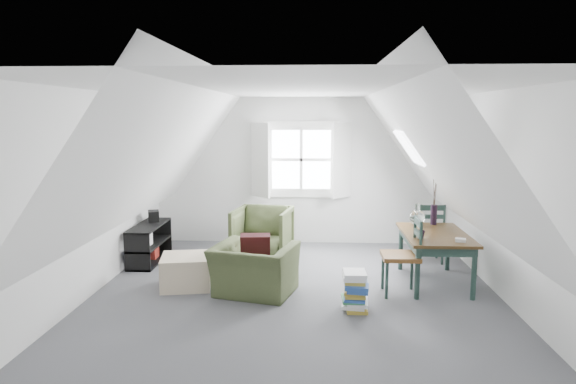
# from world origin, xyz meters

# --- Properties ---
(floor) EXTENTS (5.50, 5.50, 0.00)m
(floor) POSITION_xyz_m (0.00, 0.00, 0.00)
(floor) COLOR #4C4D51
(floor) RESTS_ON ground
(ceiling) EXTENTS (5.50, 5.50, 0.00)m
(ceiling) POSITION_xyz_m (0.00, 0.00, 2.50)
(ceiling) COLOR white
(ceiling) RESTS_ON wall_back
(wall_back) EXTENTS (5.00, 0.00, 5.00)m
(wall_back) POSITION_xyz_m (0.00, 2.75, 1.25)
(wall_back) COLOR silver
(wall_back) RESTS_ON ground
(wall_front) EXTENTS (5.00, 0.00, 5.00)m
(wall_front) POSITION_xyz_m (0.00, -2.75, 1.25)
(wall_front) COLOR silver
(wall_front) RESTS_ON ground
(wall_left) EXTENTS (0.00, 5.50, 5.50)m
(wall_left) POSITION_xyz_m (-2.50, 0.00, 1.25)
(wall_left) COLOR silver
(wall_left) RESTS_ON ground
(wall_right) EXTENTS (0.00, 5.50, 5.50)m
(wall_right) POSITION_xyz_m (2.50, 0.00, 1.25)
(wall_right) COLOR silver
(wall_right) RESTS_ON ground
(slope_left) EXTENTS (3.19, 5.50, 4.48)m
(slope_left) POSITION_xyz_m (-1.55, 0.00, 1.78)
(slope_left) COLOR white
(slope_left) RESTS_ON wall_left
(slope_right) EXTENTS (3.19, 5.50, 4.48)m
(slope_right) POSITION_xyz_m (1.55, 0.00, 1.78)
(slope_right) COLOR white
(slope_right) RESTS_ON wall_right
(dormer_window) EXTENTS (1.71, 0.35, 1.30)m
(dormer_window) POSITION_xyz_m (0.00, 2.68, 1.45)
(dormer_window) COLOR white
(dormer_window) RESTS_ON wall_back
(skylight) EXTENTS (0.35, 0.75, 0.47)m
(skylight) POSITION_xyz_m (1.55, 1.30, 1.75)
(skylight) COLOR white
(skylight) RESTS_ON slope_right
(armchair_near) EXTENTS (1.14, 1.06, 0.62)m
(armchair_near) POSITION_xyz_m (-0.50, 0.09, 0.00)
(armchair_near) COLOR #394324
(armchair_near) RESTS_ON floor
(armchair_far) EXTENTS (0.97, 0.99, 0.79)m
(armchair_far) POSITION_xyz_m (-0.57, 1.77, 0.00)
(armchair_far) COLOR #394324
(armchair_far) RESTS_ON floor
(throw_pillow) EXTENTS (0.39, 0.24, 0.39)m
(throw_pillow) POSITION_xyz_m (-0.50, 0.24, 0.55)
(throw_pillow) COLOR #380F12
(throw_pillow) RESTS_ON armchair_near
(ottoman) EXTENTS (0.71, 0.71, 0.41)m
(ottoman) POSITION_xyz_m (-1.42, 0.32, 0.20)
(ottoman) COLOR #C0AE91
(ottoman) RESTS_ON floor
(dining_table) EXTENTS (0.81, 1.35, 0.68)m
(dining_table) POSITION_xyz_m (1.80, 0.62, 0.59)
(dining_table) COLOR #35220E
(dining_table) RESTS_ON floor
(demijohn) EXTENTS (0.22, 0.22, 0.31)m
(demijohn) POSITION_xyz_m (1.65, 1.07, 0.80)
(demijohn) COLOR silver
(demijohn) RESTS_ON dining_table
(vase_twigs) EXTENTS (0.09, 0.10, 0.70)m
(vase_twigs) POSITION_xyz_m (1.90, 1.17, 0.83)
(vase_twigs) COLOR black
(vase_twigs) RESTS_ON dining_table
(cup) EXTENTS (0.11, 0.11, 0.10)m
(cup) POSITION_xyz_m (1.55, 0.32, 0.68)
(cup) COLOR black
(cup) RESTS_ON dining_table
(paper_box) EXTENTS (0.14, 0.11, 0.04)m
(paper_box) POSITION_xyz_m (2.00, 0.17, 0.70)
(paper_box) COLOR white
(paper_box) RESTS_ON dining_table
(dining_chair_far) EXTENTS (0.42, 0.42, 0.90)m
(dining_chair_far) POSITION_xyz_m (1.96, 1.63, 0.47)
(dining_chair_far) COLOR brown
(dining_chair_far) RESTS_ON floor
(dining_chair_near) EXTENTS (0.45, 0.45, 0.96)m
(dining_chair_near) POSITION_xyz_m (1.33, 0.18, 0.50)
(dining_chair_near) COLOR brown
(dining_chair_near) RESTS_ON floor
(media_shelf) EXTENTS (0.37, 1.11, 0.57)m
(media_shelf) POSITION_xyz_m (-2.26, 1.41, 0.26)
(media_shelf) COLOR black
(media_shelf) RESTS_ON floor
(electronics_box) EXTENTS (0.22, 0.26, 0.18)m
(electronics_box) POSITION_xyz_m (-2.26, 1.69, 0.64)
(electronics_box) COLOR black
(electronics_box) RESTS_ON media_shelf
(magazine_stack) EXTENTS (0.33, 0.39, 0.44)m
(magazine_stack) POSITION_xyz_m (0.70, -0.38, 0.22)
(magazine_stack) COLOR #B29933
(magazine_stack) RESTS_ON floor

